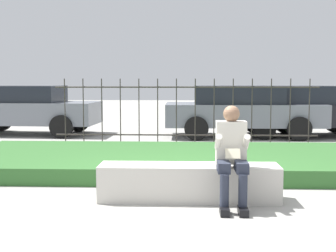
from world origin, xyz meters
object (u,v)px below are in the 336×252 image
(car_parked_left, at_px, (28,109))
(car_parked_right, at_px, (301,110))
(car_parked_center, at_px, (242,110))
(stone_bench, at_px, (189,184))
(person_seated_reader, at_px, (232,152))

(car_parked_left, distance_m, car_parked_right, 7.90)
(car_parked_left, xyz_separation_m, car_parked_center, (6.21, -0.30, 0.00))
(stone_bench, relative_size, car_parked_right, 0.59)
(car_parked_left, xyz_separation_m, car_parked_right, (7.90, -0.06, -0.00))
(car_parked_left, bearing_deg, car_parked_center, 0.29)
(person_seated_reader, bearing_deg, stone_bench, 150.59)
(stone_bench, relative_size, car_parked_center, 0.55)
(person_seated_reader, bearing_deg, car_parked_center, 82.45)
(stone_bench, distance_m, car_parked_left, 8.74)
(person_seated_reader, xyz_separation_m, car_parked_left, (-5.23, 7.65, 0.05))
(car_parked_left, bearing_deg, stone_bench, -54.34)
(stone_bench, distance_m, car_parked_center, 7.23)
(stone_bench, relative_size, car_parked_left, 0.58)
(person_seated_reader, xyz_separation_m, car_parked_center, (0.97, 7.35, 0.06))
(stone_bench, height_order, car_parked_left, car_parked_left)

